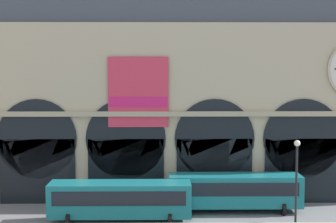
% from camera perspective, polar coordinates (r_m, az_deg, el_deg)
% --- Properties ---
extents(ground_plane, '(200.00, 200.00, 0.00)m').
position_cam_1_polar(ground_plane, '(40.81, -5.25, -12.12)').
color(ground_plane, slate).
extents(station_building, '(48.41, 4.82, 18.93)m').
position_cam_1_polar(station_building, '(46.27, -4.58, 1.49)').
color(station_building, '#BCAD8C').
rests_on(station_building, ground).
extents(bus_center, '(11.00, 3.25, 3.10)m').
position_cam_1_polar(bus_center, '(39.91, -5.44, -9.86)').
color(bus_center, '#19727A').
rests_on(bus_center, ground).
extents(bus_mideast, '(11.00, 3.25, 3.10)m').
position_cam_1_polar(bus_mideast, '(42.86, 7.56, -8.84)').
color(bus_mideast, '#19727A').
rests_on(bus_mideast, ground).
extents(street_lamp_quayside, '(0.44, 0.44, 6.90)m').
position_cam_1_polar(street_lamp_quayside, '(37.03, 14.34, -6.98)').
color(street_lamp_quayside, black).
rests_on(street_lamp_quayside, ground).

